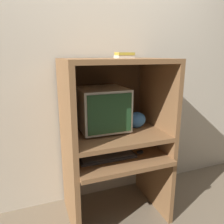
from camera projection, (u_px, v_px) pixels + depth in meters
The scene contains 9 objects.
wall_back at pixel (101, 71), 2.10m from camera, with size 6.00×0.06×2.60m.
desk_base at pixel (116, 176), 1.95m from camera, with size 0.85×0.69×0.63m.
desk_monitor_shelf at pixel (115, 136), 1.89m from camera, with size 0.85×0.64×0.18m.
hutch_upper at pixel (114, 85), 1.81m from camera, with size 0.85×0.64×0.61m.
crt_monitor at pixel (102, 109), 1.87m from camera, with size 0.40×0.41×0.37m.
keyboard at pixel (108, 157), 1.77m from camera, with size 0.47×0.13×0.03m.
mouse at pixel (140, 152), 1.87m from camera, with size 0.06×0.04×0.03m.
snack_bag at pixel (136, 120), 1.97m from camera, with size 0.17×0.13×0.14m.
book_stack at pixel (124, 55), 1.81m from camera, with size 0.15×0.12×0.05m.
Camera 1 is at (-0.65, -1.33, 1.45)m, focal length 35.00 mm.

